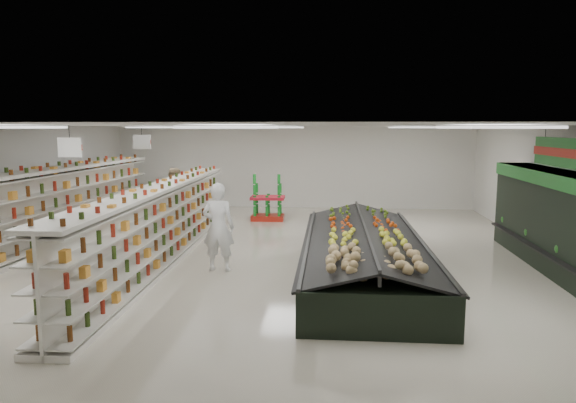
# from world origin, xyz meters

# --- Properties ---
(floor) EXTENTS (16.00, 16.00, 0.00)m
(floor) POSITION_xyz_m (0.00, 0.00, 0.00)
(floor) COLOR beige
(floor) RESTS_ON ground
(ceiling) EXTENTS (14.00, 16.00, 0.02)m
(ceiling) POSITION_xyz_m (0.00, 0.00, 3.20)
(ceiling) COLOR white
(ceiling) RESTS_ON wall_back
(wall_back) EXTENTS (14.00, 0.02, 3.20)m
(wall_back) POSITION_xyz_m (0.00, 8.00, 1.60)
(wall_back) COLOR white
(wall_back) RESTS_ON floor
(wall_front) EXTENTS (14.00, 0.02, 3.20)m
(wall_front) POSITION_xyz_m (0.00, -8.00, 1.60)
(wall_front) COLOR white
(wall_front) RESTS_ON floor
(wall_right) EXTENTS (0.02, 16.00, 3.20)m
(wall_right) POSITION_xyz_m (7.00, 0.00, 1.60)
(wall_right) COLOR white
(wall_right) RESTS_ON floor
(aisle_sign_near) EXTENTS (0.52, 0.06, 0.75)m
(aisle_sign_near) POSITION_xyz_m (-3.80, -2.00, 2.75)
(aisle_sign_near) COLOR white
(aisle_sign_near) RESTS_ON ceiling
(aisle_sign_far) EXTENTS (0.52, 0.06, 0.75)m
(aisle_sign_far) POSITION_xyz_m (-3.80, 2.00, 2.75)
(aisle_sign_far) COLOR white
(aisle_sign_far) RESTS_ON ceiling
(hortifruti_banner) EXTENTS (0.12, 3.20, 0.95)m
(hortifruti_banner) POSITION_xyz_m (6.25, -1.50, 2.65)
(hortifruti_banner) COLOR #1E7226
(hortifruti_banner) RESTS_ON ceiling
(gondola_left) EXTENTS (1.37, 12.06, 2.09)m
(gondola_left) POSITION_xyz_m (-5.94, 0.04, 0.96)
(gondola_left) COLOR white
(gondola_left) RESTS_ON floor
(gondola_center) EXTENTS (1.01, 10.52, 1.82)m
(gondola_center) POSITION_xyz_m (-2.40, -0.67, 0.84)
(gondola_center) COLOR white
(gondola_center) RESTS_ON floor
(produce_island) EXTENTS (2.66, 7.24, 1.08)m
(produce_island) POSITION_xyz_m (2.28, -1.20, 0.49)
(produce_island) COLOR black
(produce_island) RESTS_ON floor
(soda_endcap) EXTENTS (1.16, 0.80, 1.46)m
(soda_endcap) POSITION_xyz_m (-0.63, 5.11, 0.71)
(soda_endcap) COLOR #B02014
(soda_endcap) RESTS_ON floor
(shopper_main) EXTENTS (0.75, 0.52, 1.97)m
(shopper_main) POSITION_xyz_m (-0.91, -1.24, 0.98)
(shopper_main) COLOR white
(shopper_main) RESTS_ON floor
(shopper_background) EXTENTS (0.84, 1.06, 1.89)m
(shopper_background) POSITION_xyz_m (-3.39, 3.70, 0.95)
(shopper_background) COLOR tan
(shopper_background) RESTS_ON floor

